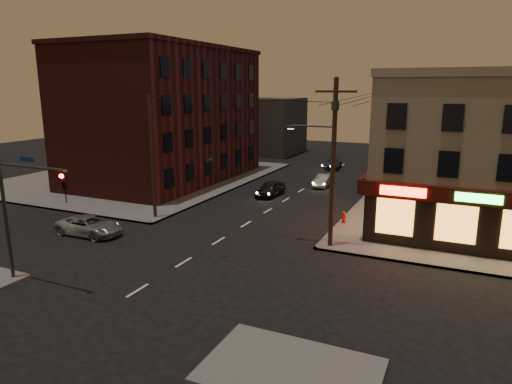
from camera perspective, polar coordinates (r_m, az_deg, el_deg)
The scene contains 16 objects.
ground at distance 26.20m, azimuth -9.03°, elevation -8.68°, with size 120.00×120.00×0.00m, color black.
sidewalk_nw at distance 51.27m, azimuth -14.11°, elevation 1.91°, with size 24.00×28.00×0.15m, color #514F4C.
pizza_building at distance 33.91m, azimuth 28.27°, elevation 4.24°, with size 15.85×12.85×10.50m.
brick_apartment at distance 48.34m, azimuth -11.26°, elevation 9.26°, with size 12.00×20.00×13.00m, color #481917.
bg_building_ne_a at distance 58.46m, azimuth 24.93°, elevation 5.82°, with size 10.00×12.00×7.00m, color #3F3D3A.
bg_building_nw at distance 67.87m, azimuth 1.41°, elevation 8.28°, with size 9.00×10.00×8.00m, color #3F3D3A.
bg_building_ne_b at distance 72.46m, azimuth 23.37°, elevation 6.73°, with size 8.00×8.00×6.00m, color #3F3D3A.
utility_pole_main at distance 27.15m, azimuth 9.42°, elevation 4.69°, with size 4.20×0.44×10.00m.
utility_pole_far at distance 52.83m, azimuth 17.16°, elevation 7.06°, with size 0.26×0.26×9.00m, color #382619.
utility_pole_west at distance 33.99m, azimuth -12.84°, elevation 4.30°, with size 0.24×0.24×9.00m, color #382619.
traffic_signal at distance 24.76m, azimuth -27.59°, elevation -1.22°, with size 4.49×0.32×6.47m.
suv_cross at distance 32.23m, azimuth -20.11°, elevation -3.97°, with size 2.10×4.56×1.27m, color gray.
sedan_near at distance 41.03m, azimuth 1.83°, elevation 0.43°, with size 1.59×3.95×1.35m, color black.
sedan_mid at distance 45.35m, azimuth 8.42°, elevation 1.41°, with size 1.25×3.60×1.19m, color slate.
sedan_far at distance 55.58m, azimuth 9.63°, elevation 3.53°, with size 1.74×4.29×1.24m, color #1B2237.
fire_hydrant at distance 33.02m, azimuth 10.92°, elevation -3.04°, with size 0.36×0.36×0.84m.
Camera 1 is at (13.72, -20.14, 9.61)m, focal length 32.00 mm.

